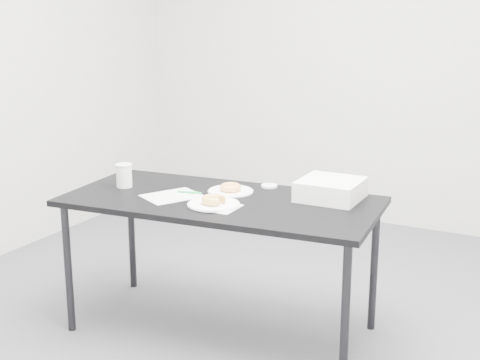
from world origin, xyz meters
The scene contains 14 objects.
floor centered at (0.00, 0.00, 0.00)m, with size 4.00×4.00×0.00m, color #47474B.
wall_back centered at (0.00, 2.00, 1.35)m, with size 4.00×0.02×2.70m, color silver.
table centered at (-0.11, -0.19, 0.67)m, with size 1.64×0.89×0.72m.
scorecard centered at (-0.35, -0.27, 0.72)m, with size 0.22×0.28×0.00m, color white.
logo_patch centered at (-0.28, -0.17, 0.72)m, with size 0.05×0.05×0.00m, color green.
pen centered at (-0.30, -0.18, 0.73)m, with size 0.01×0.01×0.13m, color #0D974A.
napkin centered at (-0.04, -0.33, 0.72)m, with size 0.18×0.18×0.00m, color white.
plate_near centered at (-0.08, -0.32, 0.73)m, with size 0.26×0.26×0.01m, color white.
donut_near centered at (-0.08, -0.32, 0.75)m, with size 0.12×0.12×0.04m, color #D38443.
plate_far centered at (-0.13, -0.06, 0.72)m, with size 0.24×0.24×0.01m, color white.
donut_far centered at (-0.13, -0.06, 0.75)m, with size 0.11×0.11×0.04m, color #D38443.
coffee_cup centered at (-0.68, -0.23, 0.78)m, with size 0.08×0.08×0.13m, color white.
cup_lid centered at (0.01, 0.13, 0.73)m, with size 0.09×0.09×0.01m, color white.
bakery_box centered at (0.38, 0.06, 0.77)m, with size 0.30×0.30×0.10m, color white.
Camera 1 is at (1.49, -3.01, 1.65)m, focal length 50.00 mm.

